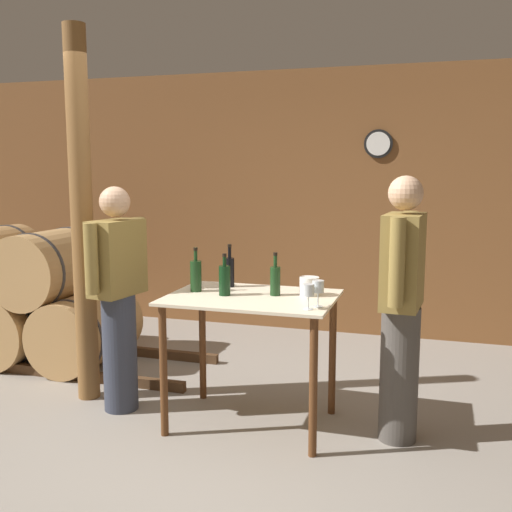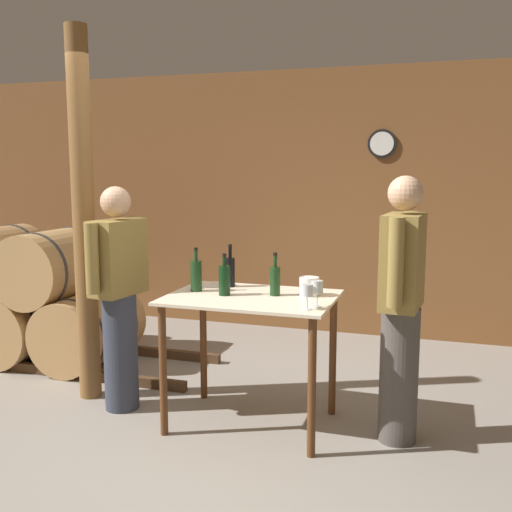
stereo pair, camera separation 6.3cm
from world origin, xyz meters
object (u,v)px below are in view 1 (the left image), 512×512
object	(u,v)px
wine_bottle_right	(275,279)
ice_bucket	(309,286)
wine_bottle_center	(225,279)
wine_glass_near_left	(308,291)
wooden_post	(82,218)
wine_bottle_far_left	(196,275)
person_host	(402,304)
wine_bottle_left	(230,271)
wine_glass_near_center	(318,287)
person_visitor_with_scarf	(118,294)

from	to	relation	value
wine_bottle_right	ice_bucket	bearing A→B (deg)	16.57
wine_bottle_center	wine_glass_near_left	distance (m)	0.65
wooden_post	wine_glass_near_left	size ratio (longest dim) A/B	17.77
wine_glass_near_left	wooden_post	bearing A→B (deg)	168.51
wine_bottle_far_left	person_host	size ratio (longest dim) A/B	0.18
wine_glass_near_left	wine_bottle_left	bearing A→B (deg)	143.12
wine_bottle_right	person_host	size ratio (longest dim) A/B	0.17
wine_bottle_far_left	ice_bucket	distance (m)	0.77
wine_bottle_left	ice_bucket	world-z (taller)	wine_bottle_left
wine_bottle_center	wine_bottle_right	world-z (taller)	wine_bottle_right
wine_bottle_left	wine_glass_near_left	xyz separation A→B (m)	(0.67, -0.50, -0.00)
wooden_post	wine_bottle_right	bearing A→B (deg)	-1.42
wine_bottle_center	ice_bucket	bearing A→B (deg)	16.58
wooden_post	ice_bucket	size ratio (longest dim) A/B	20.96
wine_bottle_center	wine_bottle_right	bearing A→B (deg)	16.58
wine_bottle_right	ice_bucket	distance (m)	0.23
wine_glass_near_center	ice_bucket	size ratio (longest dim) A/B	1.26
wine_glass_near_center	wine_bottle_center	bearing A→B (deg)	167.35
wine_glass_near_left	ice_bucket	bearing A→B (deg)	101.04
wine_bottle_far_left	wine_glass_near_left	size ratio (longest dim) A/B	1.97
wine_bottle_far_left	wine_bottle_center	bearing A→B (deg)	-15.41
wine_bottle_far_left	wine_bottle_left	bearing A→B (deg)	52.41
wine_bottle_left	wine_glass_near_center	size ratio (longest dim) A/B	1.86
ice_bucket	person_visitor_with_scarf	size ratio (longest dim) A/B	0.08
wine_bottle_left	wine_glass_near_left	distance (m)	0.84
wine_bottle_far_left	person_visitor_with_scarf	xyz separation A→B (m)	(-0.57, -0.06, -0.16)
wine_glass_near_left	wine_glass_near_center	distance (m)	0.09
person_visitor_with_scarf	ice_bucket	bearing A→B (deg)	6.66
wine_bottle_right	wine_bottle_left	bearing A→B (deg)	154.22
wooden_post	wine_glass_near_center	bearing A→B (deg)	-8.79
wine_bottle_center	wine_glass_near_left	size ratio (longest dim) A/B	1.82
wooden_post	wine_bottle_center	distance (m)	1.20
wine_bottle_center	wine_glass_near_center	world-z (taller)	wine_bottle_center
wine_bottle_right	person_visitor_with_scarf	world-z (taller)	person_visitor_with_scarf
wine_bottle_left	wine_bottle_right	size ratio (longest dim) A/B	1.06
wine_bottle_center	person_visitor_with_scarf	bearing A→B (deg)	179.74
wooden_post	wine_bottle_far_left	xyz separation A→B (m)	(0.91, -0.07, -0.36)
wooden_post	person_host	xyz separation A→B (m)	(2.27, -0.05, -0.47)
wine_bottle_left	wine_glass_near_center	xyz separation A→B (m)	(0.71, -0.42, 0.01)
wine_bottle_right	wine_glass_near_center	xyz separation A→B (m)	(0.33, -0.24, 0.01)
wine_bottle_left	wine_glass_near_left	bearing A→B (deg)	-36.88
wine_bottle_left	person_visitor_with_scarf	size ratio (longest dim) A/B	0.19
person_host	wine_bottle_left	bearing A→B (deg)	170.67
wooden_post	wine_bottle_center	size ratio (longest dim) A/B	9.75
wine_bottle_right	person_visitor_with_scarf	size ratio (longest dim) A/B	0.18
wine_glass_near_left	wine_glass_near_center	xyz separation A→B (m)	(0.04, 0.08, 0.01)
wooden_post	wine_bottle_right	world-z (taller)	wooden_post
person_host	person_visitor_with_scarf	world-z (taller)	person_host
wine_bottle_far_left	wine_glass_near_left	distance (m)	0.88
wine_bottle_center	person_host	bearing A→B (deg)	4.20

